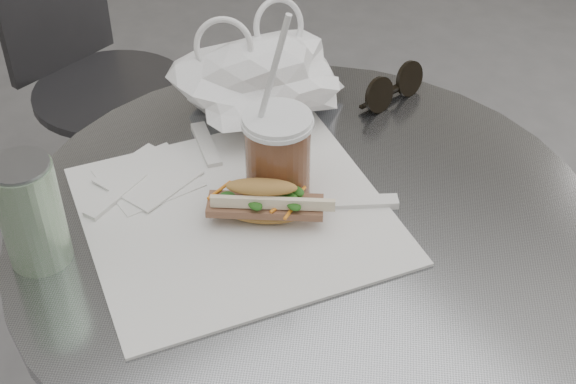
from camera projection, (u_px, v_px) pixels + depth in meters
cafe_table at (304, 355)px, 1.20m from camera, size 0.76×0.76×0.74m
chair_far at (108, 129)px, 1.93m from camera, size 0.36×0.39×0.68m
sandwich_paper at (236, 214)px, 1.02m from camera, size 0.46×0.44×0.00m
banh_mi at (264, 202)px, 1.00m from camera, size 0.18×0.17×0.06m
iced_coffee at (278, 155)px, 1.02m from camera, size 0.09×0.09×0.26m
sunglasses at (393, 89)px, 1.22m from camera, size 0.13×0.03×0.06m
plastic_bag at (262, 81)px, 1.16m from camera, size 0.29×0.26×0.12m
napkin_stack at (148, 178)px, 1.08m from camera, size 0.13×0.13×0.01m
drink_can at (31, 213)px, 0.92m from camera, size 0.07×0.07×0.14m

